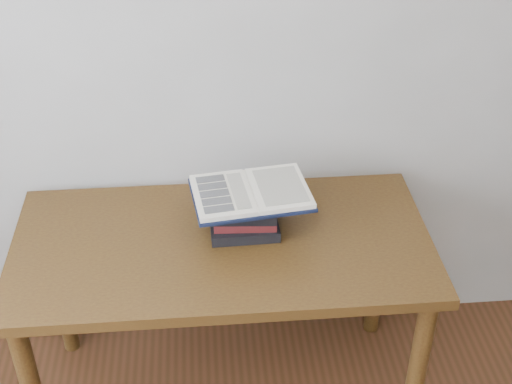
{
  "coord_description": "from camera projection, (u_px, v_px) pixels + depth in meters",
  "views": [
    {
      "loc": [
        -0.1,
        -0.35,
        2.08
      ],
      "look_at": [
        0.05,
        1.35,
        0.89
      ],
      "focal_mm": 50.0,
      "sensor_mm": 36.0,
      "label": 1
    }
  ],
  "objects": [
    {
      "name": "desk",
      "position": [
        223.0,
        265.0,
        2.27
      ],
      "size": [
        1.3,
        0.65,
        0.7
      ],
      "color": "#4D3413",
      "rests_on": "ground"
    },
    {
      "name": "book_stack",
      "position": [
        243.0,
        212.0,
        2.23
      ],
      "size": [
        0.24,
        0.19,
        0.13
      ],
      "color": "black",
      "rests_on": "desk"
    },
    {
      "name": "open_book",
      "position": [
        251.0,
        193.0,
        2.18
      ],
      "size": [
        0.38,
        0.29,
        0.03
      ],
      "rotation": [
        0.0,
        0.0,
        0.13
      ],
      "color": "black",
      "rests_on": "book_stack"
    }
  ]
}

